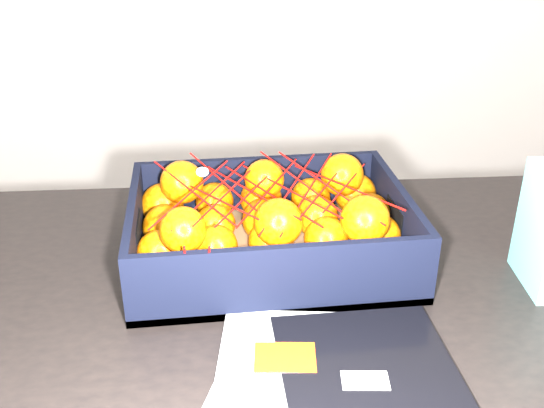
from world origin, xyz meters
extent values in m
cube|color=black|center=(-0.08, 0.28, 0.73)|extent=(1.24, 0.87, 0.04)
cylinder|color=black|center=(0.47, 0.63, 0.35)|extent=(0.06, 0.06, 0.71)
cube|color=#B7B7B3|center=(-0.07, 0.09, 0.75)|extent=(0.30, 0.34, 0.01)
cube|color=#B7B7B3|center=(-0.07, 0.09, 0.76)|extent=(0.25, 0.31, 0.01)
cube|color=black|center=(0.01, 0.07, 0.77)|extent=(0.21, 0.28, 0.01)
cube|color=#EF3D0C|center=(-0.09, 0.13, 0.77)|extent=(0.08, 0.06, 0.00)
cube|color=white|center=(0.00, 0.08, 0.77)|extent=(0.06, 0.04, 0.00)
cube|color=brown|center=(-0.07, 0.40, 0.76)|extent=(0.43, 0.32, 0.01)
cube|color=black|center=(-0.07, 0.55, 0.80)|extent=(0.43, 0.01, 0.11)
cube|color=black|center=(-0.07, 0.24, 0.80)|extent=(0.43, 0.01, 0.11)
cube|color=black|center=(-0.28, 0.40, 0.80)|extent=(0.01, 0.30, 0.11)
cube|color=black|center=(0.13, 0.40, 0.80)|extent=(0.01, 0.30, 0.11)
sphere|color=#D65F04|center=(-0.24, 0.29, 0.80)|extent=(0.07, 0.07, 0.07)
sphere|color=#D65F04|center=(-0.25, 0.35, 0.80)|extent=(0.07, 0.07, 0.07)
sphere|color=#D65F04|center=(-0.24, 0.43, 0.80)|extent=(0.07, 0.07, 0.07)
sphere|color=#D65F04|center=(-0.24, 0.51, 0.80)|extent=(0.07, 0.07, 0.07)
sphere|color=#D65F04|center=(-0.16, 0.28, 0.80)|extent=(0.07, 0.07, 0.07)
sphere|color=#D65F04|center=(-0.16, 0.36, 0.80)|extent=(0.07, 0.07, 0.07)
sphere|color=#D65F04|center=(-0.16, 0.43, 0.80)|extent=(0.06, 0.06, 0.06)
sphere|color=#D65F04|center=(-0.16, 0.51, 0.80)|extent=(0.07, 0.07, 0.07)
sphere|color=#D65F04|center=(-0.08, 0.29, 0.80)|extent=(0.07, 0.07, 0.07)
sphere|color=#D65F04|center=(-0.08, 0.36, 0.80)|extent=(0.07, 0.07, 0.07)
sphere|color=#D65F04|center=(-0.08, 0.43, 0.80)|extent=(0.07, 0.07, 0.07)
sphere|color=#D65F04|center=(-0.07, 0.51, 0.80)|extent=(0.07, 0.07, 0.07)
sphere|color=#D65F04|center=(0.01, 0.28, 0.80)|extent=(0.07, 0.07, 0.07)
sphere|color=#D65F04|center=(0.01, 0.36, 0.80)|extent=(0.07, 0.07, 0.07)
sphere|color=#D65F04|center=(0.01, 0.44, 0.80)|extent=(0.07, 0.07, 0.07)
sphere|color=#D65F04|center=(0.01, 0.51, 0.80)|extent=(0.07, 0.07, 0.07)
sphere|color=#D65F04|center=(0.10, 0.28, 0.80)|extent=(0.07, 0.07, 0.07)
sphere|color=#D65F04|center=(0.09, 0.36, 0.80)|extent=(0.07, 0.07, 0.07)
sphere|color=#D65F04|center=(0.10, 0.43, 0.80)|extent=(0.07, 0.07, 0.07)
sphere|color=#D65F04|center=(0.09, 0.51, 0.80)|extent=(0.07, 0.07, 0.07)
sphere|color=#D65F04|center=(-0.21, 0.32, 0.85)|extent=(0.07, 0.07, 0.07)
sphere|color=#D65F04|center=(-0.21, 0.48, 0.85)|extent=(0.07, 0.07, 0.07)
sphere|color=#D65F04|center=(-0.07, 0.32, 0.85)|extent=(0.07, 0.07, 0.07)
sphere|color=#D65F04|center=(-0.07, 0.48, 0.85)|extent=(0.07, 0.07, 0.07)
sphere|color=#D65F04|center=(0.06, 0.32, 0.85)|extent=(0.07, 0.07, 0.07)
sphere|color=#D65F04|center=(0.06, 0.48, 0.85)|extent=(0.07, 0.07, 0.07)
cylinder|color=red|center=(-0.19, 0.40, 0.87)|extent=(0.12, 0.22, 0.01)
cylinder|color=red|center=(-0.16, 0.39, 0.87)|extent=(0.12, 0.22, 0.03)
cylinder|color=red|center=(-0.13, 0.41, 0.87)|extent=(0.12, 0.22, 0.04)
cylinder|color=red|center=(-0.10, 0.40, 0.87)|extent=(0.12, 0.22, 0.01)
cylinder|color=red|center=(-0.07, 0.39, 0.86)|extent=(0.12, 0.22, 0.01)
cylinder|color=red|center=(-0.05, 0.40, 0.87)|extent=(0.12, 0.22, 0.01)
cylinder|color=red|center=(-0.02, 0.40, 0.87)|extent=(0.12, 0.22, 0.03)
cylinder|color=red|center=(0.01, 0.39, 0.88)|extent=(0.12, 0.22, 0.03)
cylinder|color=red|center=(0.04, 0.39, 0.87)|extent=(0.12, 0.22, 0.02)
cylinder|color=red|center=(-0.19, 0.39, 0.88)|extent=(0.12, 0.22, 0.00)
cylinder|color=red|center=(-0.16, 0.40, 0.87)|extent=(0.12, 0.22, 0.00)
cylinder|color=red|center=(-0.13, 0.40, 0.87)|extent=(0.12, 0.22, 0.00)
cylinder|color=red|center=(-0.10, 0.39, 0.87)|extent=(0.12, 0.22, 0.01)
cylinder|color=red|center=(-0.07, 0.40, 0.87)|extent=(0.12, 0.22, 0.01)
cylinder|color=red|center=(-0.05, 0.39, 0.87)|extent=(0.12, 0.22, 0.03)
cylinder|color=red|center=(-0.02, 0.39, 0.87)|extent=(0.12, 0.22, 0.03)
cylinder|color=red|center=(0.01, 0.40, 0.87)|extent=(0.12, 0.22, 0.02)
cylinder|color=red|center=(0.04, 0.39, 0.87)|extent=(0.12, 0.22, 0.03)
cylinder|color=red|center=(-0.20, 0.25, 0.83)|extent=(0.00, 0.03, 0.09)
cylinder|color=red|center=(-0.17, 0.25, 0.83)|extent=(0.01, 0.04, 0.08)
camera|label=1|loc=(-0.18, -0.47, 1.28)|focal=41.92mm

